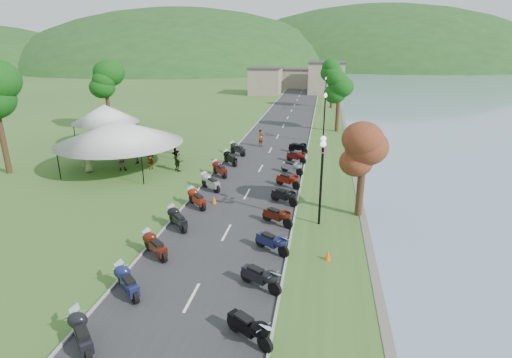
{
  "coord_description": "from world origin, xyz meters",
  "views": [
    {
      "loc": [
        4.95,
        -3.27,
        9.95
      ],
      "look_at": [
        0.71,
        21.57,
        1.3
      ],
      "focal_mm": 28.0,
      "sensor_mm": 36.0,
      "label": 1
    }
  ],
  "objects_px": {
    "pedestrian_a": "(151,169)",
    "pedestrian_c": "(137,163)",
    "vendor_tent_main": "(121,145)",
    "pedestrian_b": "(122,170)"
  },
  "relations": [
    {
      "from": "vendor_tent_main",
      "to": "pedestrian_b",
      "type": "height_order",
      "value": "vendor_tent_main"
    },
    {
      "from": "pedestrian_b",
      "to": "pedestrian_c",
      "type": "height_order",
      "value": "pedestrian_c"
    },
    {
      "from": "vendor_tent_main",
      "to": "pedestrian_b",
      "type": "xyz_separation_m",
      "value": [
        0.15,
        -0.45,
        -2.0
      ]
    },
    {
      "from": "pedestrian_c",
      "to": "pedestrian_a",
      "type": "bearing_deg",
      "value": 50.04
    },
    {
      "from": "vendor_tent_main",
      "to": "pedestrian_c",
      "type": "height_order",
      "value": "vendor_tent_main"
    },
    {
      "from": "vendor_tent_main",
      "to": "pedestrian_a",
      "type": "height_order",
      "value": "vendor_tent_main"
    },
    {
      "from": "pedestrian_a",
      "to": "pedestrian_c",
      "type": "distance_m",
      "value": 2.32
    },
    {
      "from": "pedestrian_b",
      "to": "pedestrian_c",
      "type": "xyz_separation_m",
      "value": [
        0.32,
        2.02,
        0.0
      ]
    },
    {
      "from": "pedestrian_a",
      "to": "pedestrian_b",
      "type": "bearing_deg",
      "value": 132.91
    },
    {
      "from": "pedestrian_a",
      "to": "pedestrian_c",
      "type": "relative_size",
      "value": 0.99
    }
  ]
}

